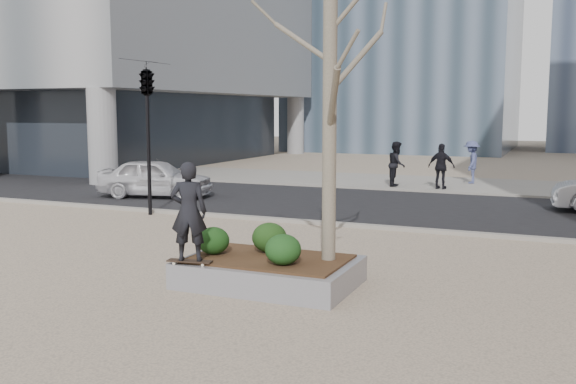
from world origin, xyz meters
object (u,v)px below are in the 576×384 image
at_px(skateboarder, 189,211).
at_px(police_car, 155,178).
at_px(skateboard, 190,263).
at_px(planter, 269,272).

xyz_separation_m(skateboarder, police_car, (-7.44, 9.70, -0.67)).
relative_size(skateboard, police_car, 0.19).
bearing_deg(skateboarder, skateboard, 180.00).
distance_m(skateboard, skateboarder, 0.89).
bearing_deg(skateboard, planter, 28.08).
bearing_deg(skateboarder, police_car, -74.14).
distance_m(skateboard, police_car, 12.22).
xyz_separation_m(planter, skateboard, (-1.10, -0.87, 0.26)).
bearing_deg(skateboard, skateboarder, 0.00).
bearing_deg(police_car, planter, -149.76).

